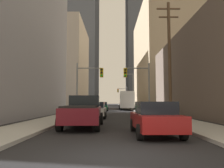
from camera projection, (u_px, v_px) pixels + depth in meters
The scene contains 17 objects.
ground_plane at pixel (116, 159), 5.70m from camera, with size 400.00×400.00×0.00m, color black.
sidewalk_left at pixel (92, 108), 55.51m from camera, with size 2.73×160.00×0.15m, color #9E9E99.
sidewalk_right at pixel (131, 108), 55.56m from camera, with size 2.73×160.00×0.15m, color #9E9E99.
city_bus at pixel (125, 100), 42.73m from camera, with size 2.89×11.58×3.40m.
pickup_truck_maroon at pixel (82, 112), 12.94m from camera, with size 2.20×5.47×1.90m.
sedan_red at pixel (154, 118), 9.88m from camera, with size 1.95×4.23×1.52m.
sedan_white at pixel (95, 110), 20.24m from camera, with size 1.95×4.25×1.52m.
sedan_green at pixel (101, 106), 36.77m from camera, with size 1.95×4.22×1.52m.
traffic_signal_near_left at pixel (87, 80), 24.80m from camera, with size 3.09×0.44×6.00m.
traffic_signal_near_right at pixel (137, 80), 24.83m from camera, with size 3.00×0.44×6.00m.
traffic_signal_far_right at pixel (122, 94), 62.89m from camera, with size 2.79×0.44×6.00m.
utility_pole_right at pixel (168, 56), 19.95m from camera, with size 2.20×0.28×10.83m.
street_lamp_right at pixel (131, 88), 44.76m from camera, with size 2.04×0.32×7.50m.
building_left_mid_office at pixel (55, 67), 55.60m from camera, with size 14.58×19.72×20.99m, color #B7A893.
building_left_far_tower at pixel (69, 24), 96.94m from camera, with size 24.29×27.58×72.65m, color #4C515B.
building_right_mid_block at pixel (184, 60), 56.18m from camera, with size 23.40×29.18×24.91m, color tan.
building_right_far_highrise at pixel (149, 28), 99.50m from camera, with size 21.13×18.47×71.29m, color #4C515B.
Camera 1 is at (-0.12, -5.85, 1.49)m, focal length 34.78 mm.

